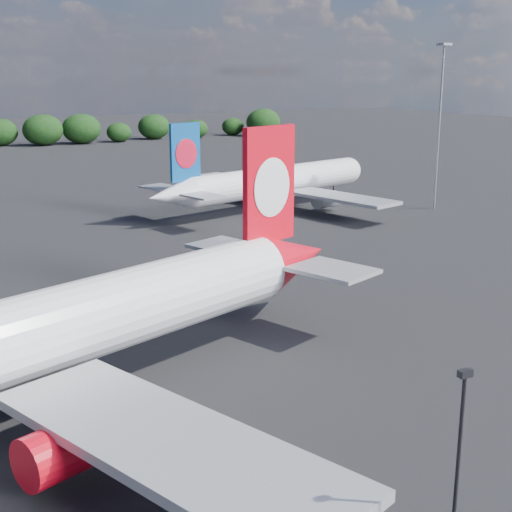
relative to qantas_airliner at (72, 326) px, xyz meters
name	(u,v)px	position (x,y,z in m)	size (l,w,h in m)	color
qantas_airliner	(72,326)	(0.00, 0.00, 0.00)	(48.05, 46.22, 16.23)	white
china_southern_airliner	(270,182)	(41.31, 51.13, -0.77)	(41.45, 39.72, 13.72)	white
apron_lamp_post	(458,470)	(9.27, -24.13, 0.48)	(0.55, 0.30, 9.58)	black
floodlight_mast_near	(441,105)	(63.90, 40.42, 10.54)	(1.60, 1.60, 24.24)	gray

